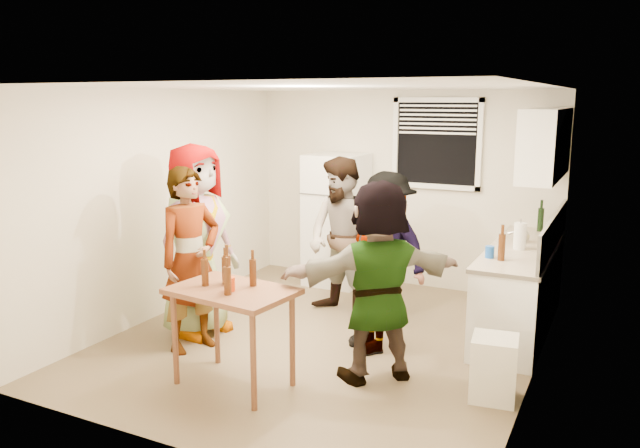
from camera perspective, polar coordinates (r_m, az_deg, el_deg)
The scene contains 23 objects.
room at distance 6.41m, azimuth 0.46°, elevation -10.53°, with size 4.00×4.50×2.50m, color beige, non-canonical shape.
window at distance 7.88m, azimuth 10.60°, elevation 7.24°, with size 1.12×0.10×1.06m, color white, non-canonical shape.
refrigerator at distance 8.12m, azimuth 1.53°, elevation 0.42°, with size 0.70×0.70×1.70m, color white.
counter_lower at distance 6.85m, azimuth 17.81°, elevation -5.84°, with size 0.60×2.20×0.86m, color white.
countertop at distance 6.73m, azimuth 18.05°, elevation -2.18°, with size 0.64×2.22×0.04m, color #BFAE97.
backsplash at distance 6.66m, azimuth 20.57°, elevation -0.73°, with size 0.03×2.20×0.36m, color #ACA89C.
upper_cabinets at distance 6.76m, azimuth 19.96°, elevation 6.94°, with size 0.34×1.60×0.70m, color white.
kettle at distance 6.96m, azimuth 17.94°, elevation -1.58°, with size 0.21×0.18×0.18m, color silver, non-canonical shape.
paper_towel at distance 6.63m, azimuth 17.75°, elevation -2.19°, with size 0.12×0.12×0.27m, color white.
wine_bottle at distance 7.59m, azimuth 19.45°, elevation -0.63°, with size 0.07×0.07×0.27m, color black.
beer_bottle_counter at distance 6.12m, azimuth 16.21°, elevation -3.21°, with size 0.07×0.07×0.25m, color #47230C.
blue_cup at distance 6.19m, azimuth 15.23°, elevation -3.00°, with size 0.09×0.09×0.11m, color blue.
picture_frame at distance 6.98m, azimuth 20.26°, elevation -1.03°, with size 0.02×0.19×0.15m, color gold.
trash_bin at distance 5.35m, azimuth 15.60°, elevation -12.68°, with size 0.35×0.35×0.52m, color silver.
serving_table at distance 5.54m, azimuth -7.80°, elevation -14.31°, with size 1.01×0.67×0.85m, color brown, non-canonical shape.
beer_bottle_table at distance 5.35m, azimuth -8.45°, elevation -5.50°, with size 0.07×0.07×0.26m, color #47230C.
red_cup at distance 5.18m, azimuth -8.22°, elevation -6.08°, with size 0.09×0.09×0.12m, color #C33509.
guest_grey at distance 6.73m, azimuth -10.90°, elevation -9.66°, with size 0.96×1.96×0.62m, color gray.
guest_stripe at distance 6.35m, azimuth -11.43°, elevation -11.00°, with size 0.65×1.78×0.43m, color #141933.
guest_back_left at distance 7.09m, azimuth 2.00°, elevation -8.34°, with size 0.87×1.78×0.67m, color brown.
guest_back_right at distance 7.03m, azimuth 6.00°, elevation -8.60°, with size 1.06×1.64×0.61m, color #3D3D42.
guest_black at distance 6.24m, azimuth 4.58°, elevation -11.23°, with size 0.92×1.57×0.38m, color black.
guest_orange at distance 5.65m, azimuth 5.16°, elevation -13.73°, with size 1.62×1.75×0.52m, color #DF8851.
Camera 1 is at (2.61, -5.35, 2.39)m, focal length 35.00 mm.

